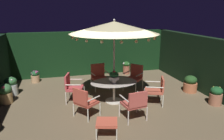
# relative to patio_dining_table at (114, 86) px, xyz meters

# --- Properties ---
(ground_plane) EXTENTS (7.98, 7.95, 0.02)m
(ground_plane) POSITION_rel_patio_dining_table_xyz_m (-0.20, -0.23, -0.58)
(ground_plane) COLOR brown
(hedge_backdrop_rear) EXTENTS (7.98, 0.30, 2.13)m
(hedge_backdrop_rear) POSITION_rel_patio_dining_table_xyz_m (-0.20, 3.59, 0.49)
(hedge_backdrop_rear) COLOR black
(hedge_backdrop_rear) RESTS_ON ground_plane
(hedge_backdrop_right) EXTENTS (0.30, 7.95, 2.13)m
(hedge_backdrop_right) POSITION_rel_patio_dining_table_xyz_m (3.65, -0.23, 0.49)
(hedge_backdrop_right) COLOR black
(hedge_backdrop_right) RESTS_ON ground_plane
(patio_dining_table) EXTENTS (1.61, 1.15, 0.73)m
(patio_dining_table) POSITION_rel_patio_dining_table_xyz_m (0.00, 0.00, 0.00)
(patio_dining_table) COLOR beige
(patio_dining_table) RESTS_ON ground_plane
(patio_umbrella) EXTENTS (2.89, 2.89, 2.82)m
(patio_umbrella) POSITION_rel_patio_dining_table_xyz_m (0.00, -0.00, 1.98)
(patio_umbrella) COLOR silver
(patio_umbrella) RESTS_ON ground_plane
(centerpiece_planter) EXTENTS (0.35, 0.35, 0.43)m
(centerpiece_planter) POSITION_rel_patio_dining_table_xyz_m (-0.04, -0.14, 0.39)
(centerpiece_planter) COLOR beige
(centerpiece_planter) RESTS_ON patio_dining_table
(patio_chair_north) EXTENTS (0.80, 0.80, 0.92)m
(patio_chair_north) POSITION_rel_patio_dining_table_xyz_m (1.34, -0.55, -0.03)
(patio_chair_north) COLOR silver
(patio_chair_north) RESTS_ON ground_plane
(patio_chair_northeast) EXTENTS (0.85, 0.84, 1.00)m
(patio_chair_northeast) POSITION_rel_patio_dining_table_xyz_m (1.11, 0.95, -0.01)
(patio_chair_northeast) COLOR silver
(patio_chair_northeast) RESTS_ON ground_plane
(patio_chair_east) EXTENTS (0.71, 0.66, 1.00)m
(patio_chair_east) POSITION_rel_patio_dining_table_xyz_m (-0.23, 1.44, -0.02)
(patio_chair_east) COLOR silver
(patio_chair_east) RESTS_ON ground_plane
(patio_chair_southeast) EXTENTS (0.71, 0.76, 0.98)m
(patio_chair_southeast) POSITION_rel_patio_dining_table_xyz_m (-1.40, 0.40, 0.00)
(patio_chair_southeast) COLOR beige
(patio_chair_southeast) RESTS_ON ground_plane
(patio_chair_south) EXTENTS (0.81, 0.83, 0.92)m
(patio_chair_south) POSITION_rel_patio_dining_table_xyz_m (-1.15, -0.88, -0.04)
(patio_chair_south) COLOR silver
(patio_chair_south) RESTS_ON ground_plane
(patio_chair_southwest) EXTENTS (0.72, 0.69, 0.92)m
(patio_chair_southwest) POSITION_rel_patio_dining_table_xyz_m (0.22, -1.43, -0.03)
(patio_chair_southwest) COLOR silver
(patio_chair_southwest) RESTS_ON ground_plane
(ottoman_footrest) EXTENTS (0.63, 0.59, 0.42)m
(ottoman_footrest) POSITION_rel_patio_dining_table_xyz_m (-0.75, -2.03, -0.21)
(ottoman_footrest) COLOR silver
(ottoman_footrest) RESTS_ON ground_plane
(potted_plant_right_near) EXTENTS (0.36, 0.36, 0.52)m
(potted_plant_right_near) POSITION_rel_patio_dining_table_xyz_m (-2.83, 2.93, -0.31)
(potted_plant_right_near) COLOR tan
(potted_plant_right_near) RESTS_ON ground_plane
(potted_plant_back_right) EXTENTS (0.45, 0.45, 0.69)m
(potted_plant_back_right) POSITION_rel_patio_dining_table_xyz_m (-3.57, 1.58, -0.22)
(potted_plant_back_right) COLOR silver
(potted_plant_back_right) RESTS_ON ground_plane
(potted_plant_left_near) EXTENTS (0.52, 0.52, 0.65)m
(potted_plant_left_near) POSITION_rel_patio_dining_table_xyz_m (3.14, 0.14, -0.26)
(potted_plant_left_near) COLOR #B2633E
(potted_plant_left_near) RESTS_ON ground_plane
(potted_plant_right_far) EXTENTS (0.41, 0.41, 0.63)m
(potted_plant_right_far) POSITION_rel_patio_dining_table_xyz_m (3.25, -1.13, -0.26)
(potted_plant_right_far) COLOR #A06348
(potted_plant_right_far) RESTS_ON ground_plane
(potted_plant_back_center) EXTENTS (0.49, 0.49, 0.69)m
(potted_plant_back_center) POSITION_rel_patio_dining_table_xyz_m (-3.64, 0.82, -0.21)
(potted_plant_back_center) COLOR tan
(potted_plant_back_center) RESTS_ON ground_plane
(potted_plant_back_left) EXTENTS (0.37, 0.35, 0.63)m
(potted_plant_back_left) POSITION_rel_patio_dining_table_xyz_m (1.52, 3.14, -0.24)
(potted_plant_back_left) COLOR #A75C42
(potted_plant_back_left) RESTS_ON ground_plane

